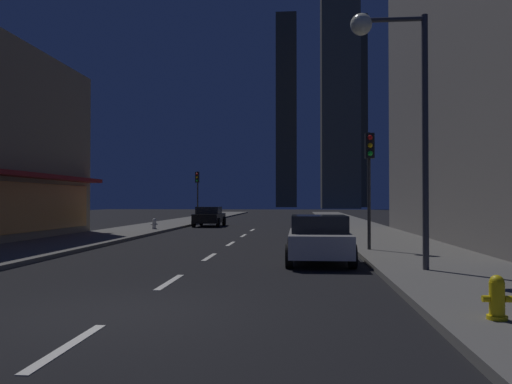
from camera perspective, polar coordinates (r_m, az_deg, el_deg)
ground_plane at (r=40.51m, az=0.64°, el=-3.73°), size 78.00×136.00×0.10m
sidewalk_right at (r=40.59m, az=10.56°, el=-3.53°), size 4.00×76.00×0.15m
sidewalk_left at (r=41.62m, az=-9.04°, el=-3.48°), size 4.00×76.00×0.15m
lane_marking_center at (r=19.68m, az=-3.93°, el=-6.50°), size 0.16×28.20×0.01m
skyscraper_distant_tall at (r=149.54m, az=3.45°, el=9.14°), size 5.99×5.72×56.29m
skyscraper_distant_mid at (r=124.38m, az=9.45°, el=10.23°), size 8.98×8.34×52.07m
skyscraper_distant_short at (r=151.27m, az=11.22°, el=8.86°), size 6.07×5.91×55.39m
car_parked_near at (r=15.68m, az=7.10°, el=-5.21°), size 1.98×4.24×1.45m
car_parked_far at (r=37.36m, az=-5.29°, el=-2.75°), size 1.98×4.24×1.45m
fire_hydrant_yellow_near at (r=8.38m, az=25.53°, el=-10.81°), size 0.42×0.30×0.65m
fire_hydrant_far_left at (r=31.77m, az=-11.41°, el=-3.56°), size 0.42×0.30×0.65m
traffic_light_near_right at (r=18.48m, az=12.67°, el=3.06°), size 0.32×0.48×4.20m
traffic_light_far_left at (r=42.56m, az=-6.63°, el=0.77°), size 0.32×0.48×4.20m
street_lamp_right at (r=13.72m, az=15.10°, el=12.40°), size 1.96×0.56×6.58m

